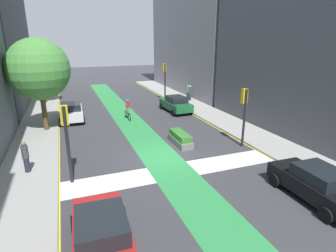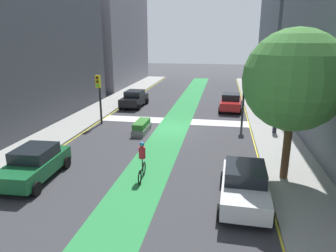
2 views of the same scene
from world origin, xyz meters
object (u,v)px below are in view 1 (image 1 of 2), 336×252
Objects in this scene: traffic_signal_near_right at (244,106)px; pedestrian_sidewalk_right_a at (190,93)px; car_black_right_near at (316,183)px; cyclist_in_lane at (128,109)px; traffic_signal_near_left at (66,129)px; pedestrian_sidewalk_right_b at (188,91)px; street_tree_near at (38,69)px; car_white_left_far at (72,112)px; car_green_right_far at (176,104)px; median_planter at (180,139)px; pedestrian_sidewalk_left_a at (26,157)px; traffic_signal_far_right at (165,75)px; street_tree_far at (39,63)px; car_red_left_near at (102,235)px.

pedestrian_sidewalk_right_a is (2.59, 13.65, -1.68)m from traffic_signal_near_right.
cyclist_in_lane is (-4.92, 15.64, 0.17)m from car_black_right_near.
car_black_right_near is (10.12, -5.61, -1.95)m from traffic_signal_near_left.
traffic_signal_near_left is 21.14m from pedestrian_sidewalk_right_b.
street_tree_near is (-12.42, 7.92, 2.06)m from traffic_signal_near_right.
car_green_right_far is at bearing -2.81° from car_white_left_far.
car_white_left_far is at bearing 127.30° from median_planter.
car_white_left_far is 13.41m from pedestrian_sidewalk_right_a.
pedestrian_sidewalk_left_a is at bearing -140.03° from pedestrian_sidewalk_right_a.
pedestrian_sidewalk_right_a is 1.09× the size of pedestrian_sidewalk_right_b.
pedestrian_sidewalk_right_b reaches higher than median_planter.
street_tree_near is at bearing 128.49° from car_black_right_near.
traffic_signal_near_right is 6.99m from car_black_right_near.
car_black_right_near is 2.48× the size of pedestrian_sidewalk_left_a.
traffic_signal_far_right is at bearing 82.19° from car_green_right_far.
car_white_left_far is (-10.42, 10.40, -1.91)m from traffic_signal_near_right.
street_tree_near is (-15.28, -6.94, 3.82)m from pedestrian_sidewalk_right_b.
pedestrian_sidewalk_right_a reaches higher than car_black_right_near.
street_tree_far is at bearing 89.79° from pedestrian_sidewalk_left_a.
street_tree_far reaches higher than pedestrian_sidewalk_right_b.
traffic_signal_near_right is 2.23× the size of pedestrian_sidewalk_right_a.
street_tree_near reaches higher than car_green_right_far.
car_black_right_near is 8.85m from median_planter.
traffic_signal_far_right reaches higher than cyclist_in_lane.
median_planter is (-3.07, -8.26, -0.40)m from car_green_right_far.
traffic_signal_far_right is at bearing 64.93° from car_red_left_near.
pedestrian_sidewalk_right_a is (13.51, 14.71, -1.72)m from traffic_signal_near_left.
traffic_signal_near_right is at bearing -44.95° from car_white_left_far.
pedestrian_sidewalk_left_a is (-12.26, 7.20, 0.22)m from car_black_right_near.
cyclist_in_lane is 0.27× the size of street_tree_near.
pedestrian_sidewalk_right_a is (12.74, 20.35, 0.23)m from car_red_left_near.
pedestrian_sidewalk_right_a is (3.28, 3.72, 0.23)m from car_green_right_far.
car_black_right_near is 1.00× the size of car_white_left_far.
traffic_signal_near_right is 4.72m from median_planter.
pedestrian_sidewalk_left_a is (-7.34, -8.44, 0.05)m from cyclist_in_lane.
pedestrian_sidewalk_right_b is at bearing 77.59° from pedestrian_sidewalk_right_a.
pedestrian_sidewalk_right_a reaches higher than pedestrian_sidewalk_left_a.
car_black_right_near is 0.62× the size of street_tree_near.
car_white_left_far is at bearing 51.14° from street_tree_near.
car_green_right_far is at bearing 93.98° from traffic_signal_near_right.
traffic_signal_near_left is 8.02m from median_planter.
street_tree_near reaches higher than traffic_signal_near_right.
pedestrian_sidewalk_right_a is 0.25× the size of street_tree_near.
cyclist_in_lane is (5.19, 10.02, -1.79)m from traffic_signal_near_left.
pedestrian_sidewalk_right_b is 0.27× the size of street_tree_far.
traffic_signal_far_right is 5.60m from car_green_right_far.
car_red_left_near is 25.19m from pedestrian_sidewalk_right_b.
cyclist_in_lane is 7.58m from median_planter.
street_tree_far is at bearing 163.43° from pedestrian_sidewalk_right_a.
street_tree_far is (0.07, 17.77, 3.43)m from pedestrian_sidewalk_left_a.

